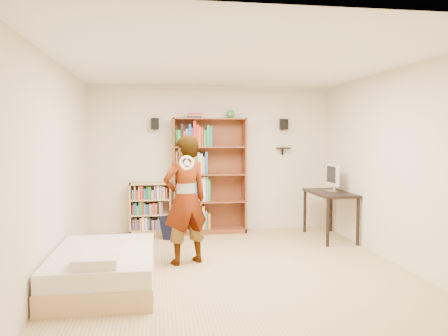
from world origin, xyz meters
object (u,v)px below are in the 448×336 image
Objects in this scene: computer_desk at (330,215)px; tall_bookshelf at (209,176)px; daybed at (104,264)px; person at (185,200)px; low_bookshelf at (150,208)px.

tall_bookshelf is at bearing 158.97° from computer_desk.
computer_desk reaches higher than daybed.
low_bookshelf is at bearing -97.29° from person.
low_bookshelf is 0.78× the size of computer_desk.
tall_bookshelf is 1.22m from low_bookshelf.
low_bookshelf is 0.52× the size of daybed.
tall_bookshelf is 2.00m from person.
computer_desk is at bearing -21.03° from tall_bookshelf.
computer_desk is 2.85m from person.
tall_bookshelf is 1.17× the size of daybed.
daybed is 1.43m from person.
daybed is (-0.50, -2.75, -0.20)m from low_bookshelf.
tall_bookshelf is 1.76× the size of computer_desk.
low_bookshelf reaches higher than computer_desk.
person is (1.01, 0.79, 0.63)m from daybed.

